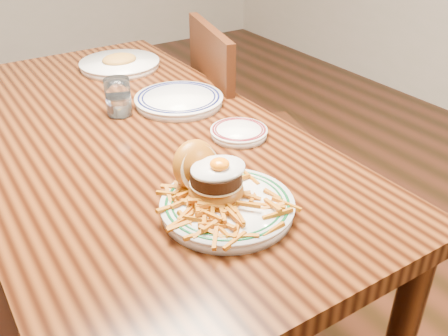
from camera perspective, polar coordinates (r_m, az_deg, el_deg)
floor at (r=1.89m, az=-8.85°, el=-16.78°), size 6.00×6.00×0.00m
table at (r=1.47m, az=-10.87°, el=0.99°), size 0.85×1.60×0.75m
chair_right at (r=1.95m, az=2.04°, el=3.83°), size 0.52×0.52×0.93m
main_plate at (r=1.06m, az=-0.25°, el=-3.07°), size 0.29×0.30×0.14m
side_plate at (r=1.38m, az=1.71°, el=4.17°), size 0.16×0.16×0.02m
rear_plate at (r=1.58m, az=-5.18°, el=7.80°), size 0.28×0.28×0.03m
water_glass at (r=1.52m, az=-11.98°, el=7.69°), size 0.08×0.08×0.11m
far_plate at (r=1.93m, az=-11.83°, el=11.60°), size 0.29×0.29×0.05m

